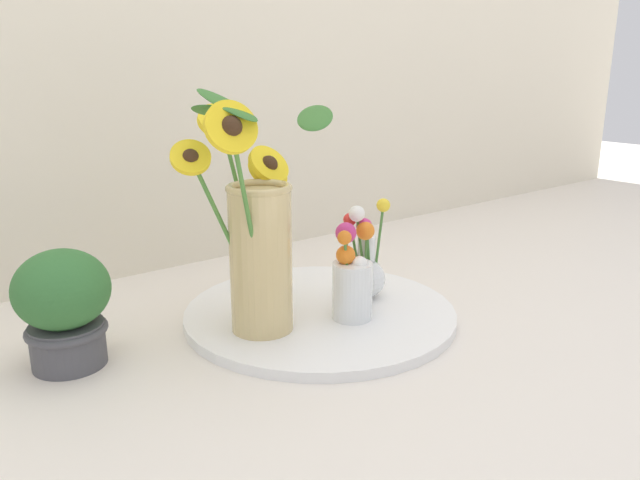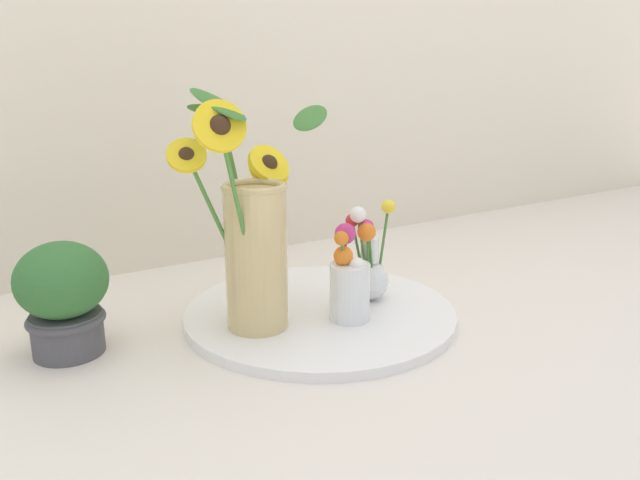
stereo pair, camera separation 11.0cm
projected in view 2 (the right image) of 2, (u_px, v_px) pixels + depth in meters
The scene contains 6 objects.
ground_plane at pixel (313, 326), 1.11m from camera, with size 6.00×6.00×0.00m, color silver.
serving_tray at pixel (320, 313), 1.14m from camera, with size 0.49×0.49×0.02m.
mason_jar_sunflowers at pixel (253, 234), 1.02m from camera, with size 0.26×0.25×0.40m.
vase_small_center at pixel (349, 283), 1.08m from camera, with size 0.07×0.08×0.17m.
vase_bulb_right at pixel (369, 266), 1.16m from camera, with size 0.11×0.08×0.19m.
potted_plant at pixel (63, 295), 0.98m from camera, with size 0.14×0.14×0.18m.
Camera 2 is at (-0.53, -0.87, 0.45)m, focal length 35.00 mm.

